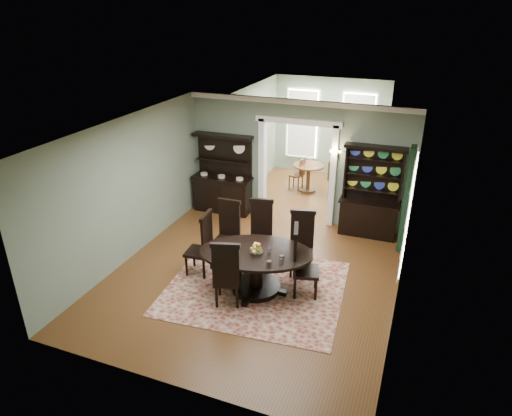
{
  "coord_description": "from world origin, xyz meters",
  "views": [
    {
      "loc": [
        2.84,
        -7.16,
        5.05
      ],
      "look_at": [
        -0.15,
        0.6,
        1.26
      ],
      "focal_mm": 32.0,
      "sensor_mm": 36.0,
      "label": 1
    }
  ],
  "objects": [
    {
      "name": "sideboard",
      "position": [
        -1.9,
        2.76,
        0.71
      ],
      "size": [
        1.55,
        0.58,
        2.03
      ],
      "rotation": [
        0.0,
        0.0,
        0.03
      ],
      "color": "black",
      "rests_on": "floor"
    },
    {
      "name": "parlor_chair_left",
      "position": [
        -0.46,
        4.81,
        0.52
      ],
      "size": [
        0.43,
        0.42,
        0.97
      ],
      "rotation": [
        0.0,
        0.0,
        1.41
      ],
      "color": "brown",
      "rests_on": "parlor_floor"
    },
    {
      "name": "rug",
      "position": [
        0.18,
        -0.29,
        0.01
      ],
      "size": [
        3.52,
        3.09,
        0.01
      ],
      "primitive_type": "cube",
      "rotation": [
        0.0,
        0.0,
        0.08
      ],
      "color": "maroon",
      "rests_on": "floor"
    },
    {
      "name": "chair_far_left",
      "position": [
        -0.77,
        0.57,
        0.7
      ],
      "size": [
        0.51,
        0.48,
        1.32
      ],
      "rotation": [
        0.0,
        0.0,
        3.17
      ],
      "color": "black",
      "rests_on": "rug"
    },
    {
      "name": "chair_far_right",
      "position": [
        0.82,
        0.63,
        0.7
      ],
      "size": [
        0.58,
        0.56,
        1.32
      ],
      "rotation": [
        0.0,
        0.0,
        3.38
      ],
      "color": "black",
      "rests_on": "rug"
    },
    {
      "name": "parlor",
      "position": [
        0.0,
        5.53,
        1.52
      ],
      "size": [
        3.51,
        3.5,
        3.01
      ],
      "color": "brown",
      "rests_on": "ground"
    },
    {
      "name": "chair_near",
      "position": [
        -0.09,
        -0.99,
        0.7
      ],
      "size": [
        0.61,
        0.59,
        1.34
      ],
      "rotation": [
        0.0,
        0.0,
        0.3
      ],
      "color": "black",
      "rests_on": "rug"
    },
    {
      "name": "doorway_trim",
      "position": [
        0.0,
        3.0,
        1.62
      ],
      "size": [
        2.08,
        0.25,
        2.57
      ],
      "color": "white",
      "rests_on": "floor"
    },
    {
      "name": "chair_far_mid",
      "position": [
        -0.15,
        0.88,
        0.69
      ],
      "size": [
        0.57,
        0.55,
        1.31
      ],
      "rotation": [
        0.0,
        0.0,
        3.36
      ],
      "color": "black",
      "rests_on": "rug"
    },
    {
      "name": "wall_sconce",
      "position": [
        0.95,
        2.85,
        1.89
      ],
      "size": [
        0.27,
        0.21,
        0.21
      ],
      "color": "orange",
      "rests_on": "back_wall_right"
    },
    {
      "name": "parlor_table",
      "position": [
        -0.18,
        4.85,
        0.52
      ],
      "size": [
        0.86,
        0.86,
        0.8
      ],
      "color": "brown",
      "rests_on": "parlor_floor"
    },
    {
      "name": "dining_table",
      "position": [
        0.21,
        -0.33,
        0.58
      ],
      "size": [
        2.37,
        2.37,
        0.83
      ],
      "rotation": [
        0.0,
        0.0,
        0.25
      ],
      "color": "black",
      "rests_on": "rug"
    },
    {
      "name": "centerpiece",
      "position": [
        0.24,
        -0.39,
        0.89
      ],
      "size": [
        1.24,
        0.8,
        0.2
      ],
      "color": "silver",
      "rests_on": "dining_table"
    },
    {
      "name": "parlor_chair_right",
      "position": [
        0.61,
        4.73,
        0.56
      ],
      "size": [
        0.48,
        0.47,
        1.05
      ],
      "rotation": [
        0.0,
        0.0,
        -1.82
      ],
      "color": "brown",
      "rests_on": "parlor_floor"
    },
    {
      "name": "welsh_dresser",
      "position": [
        1.83,
        2.77,
        0.78
      ],
      "size": [
        1.39,
        0.53,
        2.15
      ],
      "rotation": [
        0.0,
        0.0,
        0.02
      ],
      "color": "black",
      "rests_on": "floor"
    },
    {
      "name": "right_window",
      "position": [
        2.69,
        0.93,
        1.6
      ],
      "size": [
        0.15,
        1.47,
        2.12
      ],
      "color": "white",
      "rests_on": "wall_right"
    },
    {
      "name": "chair_end_left",
      "position": [
        -0.97,
        -0.18,
        0.71
      ],
      "size": [
        0.51,
        0.53,
        1.35
      ],
      "rotation": [
        0.0,
        0.0,
        1.65
      ],
      "color": "black",
      "rests_on": "rug"
    },
    {
      "name": "chair_end_right",
      "position": [
        1.01,
        -0.16,
        0.73
      ],
      "size": [
        0.6,
        0.62,
        1.38
      ],
      "rotation": [
        0.0,
        0.0,
        -1.31
      ],
      "color": "black",
      "rests_on": "rug"
    },
    {
      "name": "room",
      "position": [
        0.0,
        0.04,
        1.58
      ],
      "size": [
        5.51,
        6.01,
        3.01
      ],
      "color": "brown",
      "rests_on": "ground"
    }
  ]
}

